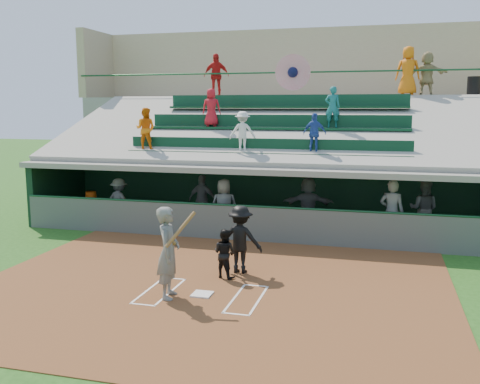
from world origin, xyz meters
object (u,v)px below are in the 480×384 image
(water_cooler, at_px, (91,197))
(trash_bin, at_px, (474,86))
(home_plate, at_px, (202,294))
(catcher, at_px, (225,253))
(batter_at_plate, at_px, (168,252))
(white_table, at_px, (91,211))

(water_cooler, bearing_deg, trash_bin, 26.27)
(home_plate, bearing_deg, catcher, 84.37)
(trash_bin, bearing_deg, home_plate, -118.81)
(water_cooler, bearing_deg, home_plate, -44.86)
(batter_at_plate, height_order, catcher, batter_at_plate)
(white_table, relative_size, water_cooler, 1.94)
(home_plate, height_order, batter_at_plate, batter_at_plate)
(white_table, relative_size, trash_bin, 0.95)
(batter_at_plate, xyz_separation_m, trash_bin, (7.96, 13.60, 3.96))
(batter_at_plate, bearing_deg, water_cooler, 130.75)
(home_plate, distance_m, batter_at_plate, 1.24)
(catcher, bearing_deg, home_plate, 103.92)
(home_plate, height_order, water_cooler, water_cooler)
(water_cooler, relative_size, trash_bin, 0.49)
(batter_at_plate, bearing_deg, white_table, 130.99)
(white_table, bearing_deg, water_cooler, 59.85)
(catcher, relative_size, white_table, 1.60)
(batter_at_plate, relative_size, catcher, 1.67)
(trash_bin, bearing_deg, white_table, -153.62)
(home_plate, distance_m, catcher, 1.46)
(home_plate, relative_size, trash_bin, 0.54)
(catcher, distance_m, water_cooler, 8.39)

